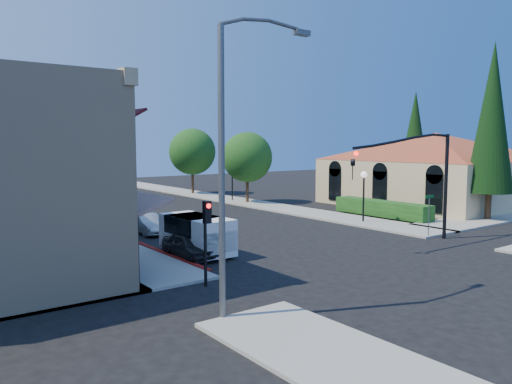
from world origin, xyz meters
TOP-DOWN VIEW (x-y plane):
  - ground at (0.00, 0.00)m, footprint 120.00×120.00m
  - sidewalk_left at (-8.75, 27.00)m, footprint 3.50×50.00m
  - sidewalk_right at (8.75, 27.00)m, footprint 3.50×50.00m
  - curb_red_strip at (-6.90, 8.00)m, footprint 0.25×10.00m
  - mission_building at (21.99, 11.50)m, footprint 30.12×30.12m
  - hedge at (11.70, 9.00)m, footprint 1.40×8.00m
  - conifer_near at (16.50, 3.50)m, footprint 3.20×3.20m
  - conifer_far at (28.00, 18.00)m, footprint 3.20×3.20m
  - street_tree_a at (8.80, 22.00)m, footprint 4.56×4.56m
  - street_tree_b at (8.80, 32.00)m, footprint 4.94×4.94m
  - signal_mast_arm at (5.86, 1.50)m, footprint 8.01×0.39m
  - secondary_signal at (-8.00, 1.41)m, footprint 0.28×0.42m
  - cobra_streetlight at (-9.15, -2.00)m, footprint 3.60×0.25m
  - street_name_sign at (7.50, 2.20)m, footprint 0.80×0.06m
  - lamppost_left_near at (-8.50, 8.00)m, footprint 0.44×0.44m
  - lamppost_left_far at (-8.50, 22.00)m, footprint 0.44×0.44m
  - lamppost_right_near at (8.50, 8.00)m, footprint 0.44×0.44m
  - lamppost_right_far at (8.50, 24.00)m, footprint 0.44×0.44m
  - white_van at (-5.50, 6.44)m, footprint 2.06×4.37m
  - parked_car_a at (-6.20, 6.00)m, footprint 1.44×3.58m
  - parked_car_b at (-5.02, 13.23)m, footprint 1.52×3.70m
  - parked_car_c at (-4.80, 23.31)m, footprint 1.86×4.42m
  - parked_car_d at (-6.20, 28.19)m, footprint 2.15×4.04m

SIDE VIEW (x-z plane):
  - ground at x=0.00m, z-range 0.00..0.00m
  - curb_red_strip at x=-6.90m, z-range -0.03..0.03m
  - hedge at x=11.70m, z-range -0.55..0.55m
  - sidewalk_left at x=-8.75m, z-range 0.00..0.12m
  - sidewalk_right at x=8.75m, z-range 0.00..0.12m
  - parked_car_d at x=-6.20m, z-range 0.00..1.08m
  - parked_car_b at x=-5.02m, z-range 0.00..1.19m
  - parked_car_a at x=-6.20m, z-range 0.00..1.22m
  - parked_car_c at x=-4.80m, z-range 0.00..1.27m
  - white_van at x=-5.50m, z-range 0.15..2.05m
  - street_name_sign at x=7.50m, z-range 0.45..2.95m
  - secondary_signal at x=-8.00m, z-range 0.66..3.98m
  - lamppost_left_near at x=-8.50m, z-range 0.95..4.52m
  - lamppost_left_far at x=-8.50m, z-range 0.95..4.52m
  - lamppost_right_near at x=8.50m, z-range 0.95..4.52m
  - lamppost_right_far at x=8.50m, z-range 0.95..4.52m
  - mission_building at x=21.99m, z-range 0.55..6.95m
  - signal_mast_arm at x=5.86m, z-range 1.09..7.09m
  - street_tree_a at x=8.80m, z-range 0.95..7.43m
  - street_tree_b at x=8.80m, z-range 1.03..8.05m
  - cobra_streetlight at x=-9.15m, z-range 0.61..9.92m
  - conifer_far at x=28.00m, z-range 0.86..11.86m
  - conifer_near at x=16.50m, z-range 0.98..13.48m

